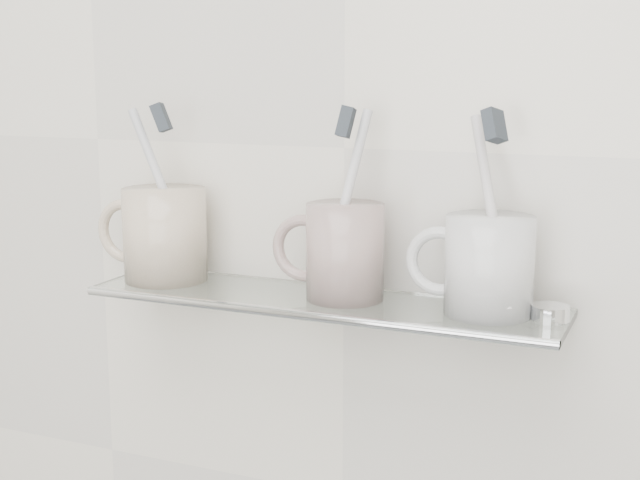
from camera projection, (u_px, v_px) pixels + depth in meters
The scene contains 18 objects.
wall_back at pixel (344, 148), 0.95m from camera, with size 2.50×2.50×0.00m, color silver.
shelf_glass at pixel (321, 301), 0.92m from camera, with size 0.50×0.12×0.01m, color silver.
shelf_rail at pixel (299, 315), 0.87m from camera, with size 0.01×0.01×0.50m, color silver.
bracket_left at pixel (173, 283), 1.05m from camera, with size 0.02×0.02×0.03m, color silver.
bracket_right at pixel (534, 322), 0.89m from camera, with size 0.02×0.02×0.03m, color silver.
mug_left at pixel (165, 234), 0.99m from camera, with size 0.09×0.09×0.10m, color beige.
mug_left_handle at pixel (126, 231), 1.01m from camera, with size 0.07×0.07×0.01m, color beige.
toothbrush_left at pixel (164, 191), 0.98m from camera, with size 0.01×0.01×0.19m, color silver.
bristles_left at pixel (161, 118), 0.97m from camera, with size 0.01×0.02×0.03m, color #282E35.
mug_center at pixel (345, 252), 0.91m from camera, with size 0.08×0.08×0.10m, color silver.
mug_center_handle at pixel (304, 248), 0.93m from camera, with size 0.07×0.07×0.01m, color silver.
toothbrush_center at pixel (345, 202), 0.90m from camera, with size 0.01×0.01×0.19m, color silver.
bristles_center at pixel (346, 122), 0.88m from camera, with size 0.01×0.02×0.03m, color #282E35.
mug_right at pixel (489, 266), 0.85m from camera, with size 0.09×0.09×0.10m, color silver.
mug_right_handle at pixel (440, 261), 0.87m from camera, with size 0.07×0.07×0.01m, color silver.
toothbrush_right at pixel (491, 211), 0.84m from camera, with size 0.01×0.01×0.19m, color beige.
bristles_right at pixel (494, 126), 0.83m from camera, with size 0.01×0.02×0.03m, color #282E35.
chrome_cap at pixel (550, 313), 0.84m from camera, with size 0.04×0.04×0.01m, color silver.
Camera 1 is at (0.35, 0.22, 1.33)m, focal length 50.00 mm.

